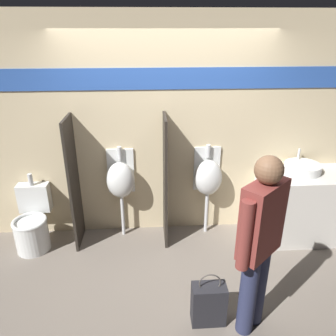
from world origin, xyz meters
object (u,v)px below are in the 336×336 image
Objects in this scene: sink_basin at (302,168)px; cell_phone at (286,179)px; toilet at (32,225)px; shopping_bag at (209,304)px; urinal_far at (208,177)px; person_in_vest at (259,241)px; urinal_near_counter at (121,180)px.

sink_basin reaches higher than cell_phone.
toilet is 2.32m from shopping_bag.
urinal_far is at bearing 81.21° from shopping_bag.
person_in_vest reaches higher than cell_phone.
person_in_vest is at bearing -84.50° from urinal_far.
urinal_near_counter is at bearing 120.55° from shopping_bag.
person_in_vest is (1.23, -1.51, 0.13)m from urinal_near_counter.
urinal_far is 2.17× the size of shopping_bag.
person_in_vest is (-0.99, -1.39, -0.02)m from sink_basin.
urinal_near_counter is (-1.94, 0.31, -0.10)m from cell_phone.
person_in_vest reaches higher than sink_basin.
shopping_bag is at bearing -135.52° from sink_basin.
shopping_bag is (-1.36, -1.33, -0.73)m from sink_basin.
person_in_vest is at bearing -29.89° from toilet.
toilet is at bearing 177.66° from cell_phone.
urinal_far is 2.23m from toilet.
sink_basin is 0.49× the size of toilet.
sink_basin is 2.22m from urinal_near_counter.
toilet is at bearing 146.78° from shopping_bag.
urinal_far is 0.72× the size of person_in_vest.
shopping_bag is at bearing -59.45° from urinal_near_counter.
toilet is at bearing -175.17° from urinal_far.
cell_phone is (-0.27, -0.18, -0.05)m from sink_basin.
urinal_far is 1.34× the size of toilet.
cell_phone is 1.72m from shopping_bag.
urinal_far is (-0.86, 0.31, -0.10)m from cell_phone.
cell_phone is at bearing -146.05° from sink_basin.
cell_phone is 0.08× the size of person_in_vest.
person_in_vest is at bearing -50.90° from urinal_near_counter.
urinal_near_counter is 1.95m from person_in_vest.
person_in_vest is (0.15, -1.51, 0.13)m from urinal_far.
sink_basin reaches higher than toilet.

